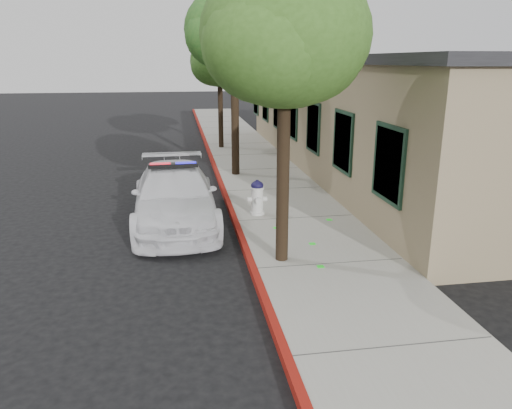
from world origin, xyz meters
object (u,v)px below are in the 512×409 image
object	(u,v)px
fire_hydrant	(257,197)
street_tree_mid	(234,34)
street_tree_far	(220,64)
clapboard_building	(388,114)
street_tree_near	(286,42)
police_car	(175,196)

from	to	relation	value
fire_hydrant	street_tree_mid	bearing A→B (deg)	90.59
street_tree_mid	street_tree_far	world-z (taller)	street_tree_mid
clapboard_building	street_tree_far	world-z (taller)	street_tree_far
street_tree_mid	fire_hydrant	bearing A→B (deg)	-90.11
clapboard_building	street_tree_near	size ratio (longest dim) A/B	3.65
police_car	street_tree_mid	world-z (taller)	street_tree_mid
fire_hydrant	street_tree_near	distance (m)	4.90
clapboard_building	police_car	distance (m)	9.93
police_car	fire_hydrant	bearing A→B (deg)	-2.13
police_car	street_tree_near	world-z (taller)	street_tree_near
fire_hydrant	street_tree_near	xyz separation A→B (m)	(0.02, -3.10, 3.79)
police_car	clapboard_building	bearing A→B (deg)	32.64
police_car	street_tree_mid	xyz separation A→B (m)	(2.16, 4.86, 4.18)
street_tree_far	street_tree_near	bearing A→B (deg)	-90.09
police_car	street_tree_near	bearing A→B (deg)	-56.60
street_tree_near	fire_hydrant	bearing A→B (deg)	90.30
police_car	street_tree_near	size ratio (longest dim) A/B	0.91
street_tree_near	street_tree_mid	bearing A→B (deg)	90.05
street_tree_far	police_car	bearing A→B (deg)	-101.74
police_car	street_tree_mid	bearing A→B (deg)	64.64
street_tree_mid	street_tree_far	distance (m)	5.78
clapboard_building	fire_hydrant	xyz separation A→B (m)	(-6.00, -5.53, -1.51)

